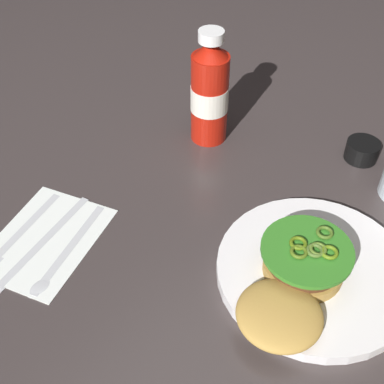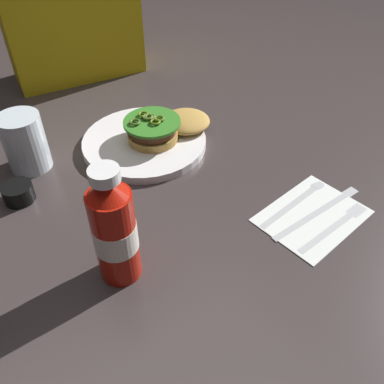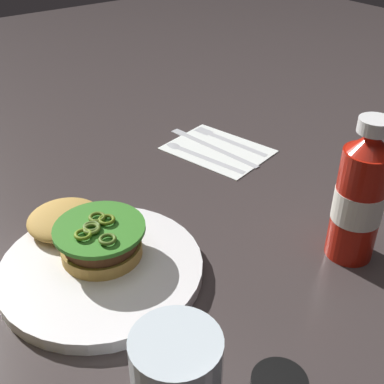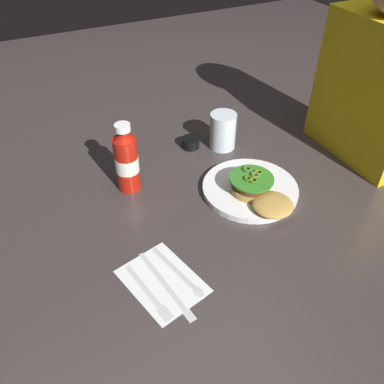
% 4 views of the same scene
% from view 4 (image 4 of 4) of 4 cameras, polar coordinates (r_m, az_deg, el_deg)
% --- Properties ---
extents(ground_plane, '(3.00, 3.00, 0.00)m').
position_cam_4_polar(ground_plane, '(1.14, 2.57, 0.32)').
color(ground_plane, '#393130').
extents(dinner_plate, '(0.27, 0.27, 0.02)m').
position_cam_4_polar(dinner_plate, '(1.14, 8.21, 0.45)').
color(dinner_plate, white).
rests_on(dinner_plate, ground_plane).
extents(burger_sandwich, '(0.20, 0.13, 0.05)m').
position_cam_4_polar(burger_sandwich, '(1.09, 9.42, 0.08)').
color(burger_sandwich, '#B4893F').
rests_on(burger_sandwich, dinner_plate).
extents(ketchup_bottle, '(0.07, 0.07, 0.20)m').
position_cam_4_polar(ketchup_bottle, '(1.11, -9.24, 4.41)').
color(ketchup_bottle, '#B0180C').
rests_on(ketchup_bottle, ground_plane).
extents(water_glass, '(0.08, 0.08, 0.12)m').
position_cam_4_polar(water_glass, '(1.29, 4.38, 8.63)').
color(water_glass, silver).
rests_on(water_glass, ground_plane).
extents(condiment_cup, '(0.06, 0.06, 0.03)m').
position_cam_4_polar(condiment_cup, '(1.30, -0.20, 7.00)').
color(condiment_cup, black).
rests_on(condiment_cup, ground_plane).
extents(napkin, '(0.21, 0.18, 0.00)m').
position_cam_4_polar(napkin, '(0.92, -4.25, -12.42)').
color(napkin, white).
rests_on(napkin, ground_plane).
extents(fork_utensil, '(0.17, 0.05, 0.00)m').
position_cam_4_polar(fork_utensil, '(0.89, -5.80, -14.37)').
color(fork_utensil, silver).
rests_on(fork_utensil, napkin).
extents(butter_knife, '(0.22, 0.05, 0.00)m').
position_cam_4_polar(butter_knife, '(0.90, -3.33, -13.43)').
color(butter_knife, silver).
rests_on(butter_knife, napkin).
extents(spoon_utensil, '(0.18, 0.06, 0.00)m').
position_cam_4_polar(spoon_utensil, '(0.92, -1.01, -12.07)').
color(spoon_utensil, silver).
rests_on(spoon_utensil, napkin).
extents(diner_person, '(0.34, 0.19, 0.60)m').
position_cam_4_polar(diner_person, '(1.27, 25.23, 15.65)').
color(diner_person, gold).
rests_on(diner_person, ground_plane).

